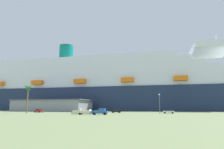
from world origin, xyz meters
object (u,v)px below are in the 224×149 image
at_px(palm_tree, 28,90).
at_px(parked_car_black_coupe, 116,111).
at_px(street_lamp, 159,101).
at_px(parked_car_green_wagon, 99,111).
at_px(small_boat_on_trailer, 83,112).
at_px(pickup_truck, 100,112).
at_px(parked_car_white_van, 169,111).
at_px(cruise_ship, 110,88).
at_px(parked_car_red_hatchback, 39,111).

height_order(palm_tree, parked_car_black_coupe, palm_tree).
bearing_deg(street_lamp, parked_car_green_wagon, 161.07).
xyz_separation_m(small_boat_on_trailer, parked_car_green_wagon, (-1.58, 22.94, -0.12)).
relative_size(pickup_truck, parked_car_green_wagon, 1.17).
bearing_deg(street_lamp, parked_car_black_coupe, 152.29).
bearing_deg(parked_car_white_van, parked_car_black_coupe, 169.46).
relative_size(cruise_ship, palm_tree, 22.57).
bearing_deg(parked_car_green_wagon, pickup_truck, -71.46).
relative_size(street_lamp, parked_car_black_coupe, 1.72).
bearing_deg(parked_car_red_hatchback, small_boat_on_trailer, -32.39).
xyz_separation_m(small_boat_on_trailer, parked_car_black_coupe, (6.09, 23.85, -0.13)).
bearing_deg(pickup_truck, parked_car_green_wagon, 108.54).
bearing_deg(street_lamp, pickup_truck, -146.18).
relative_size(street_lamp, parked_car_white_van, 1.69).
relative_size(parked_car_black_coupe, parked_car_red_hatchback, 0.93).
bearing_deg(parked_car_green_wagon, parked_car_white_van, -6.24).
bearing_deg(parked_car_green_wagon, small_boat_on_trailer, -86.05).
xyz_separation_m(cruise_ship, parked_car_white_van, (39.62, -55.00, -15.04)).
bearing_deg(parked_car_red_hatchback, pickup_truck, -27.40).
height_order(cruise_ship, parked_car_red_hatchback, cruise_ship).
xyz_separation_m(cruise_ship, small_boat_on_trailer, (10.73, -74.61, -14.91)).
xyz_separation_m(cruise_ship, palm_tree, (-19.79, -64.32, -5.90)).
bearing_deg(parked_car_white_van, parked_car_red_hatchback, 179.94).
bearing_deg(cruise_ship, palm_tree, -107.10).
relative_size(palm_tree, parked_car_green_wagon, 2.44).
bearing_deg(parked_car_red_hatchback, cruise_ship, 69.75).
relative_size(small_boat_on_trailer, parked_car_green_wagon, 1.79).
distance_m(parked_car_white_van, parked_car_green_wagon, 30.65).
xyz_separation_m(street_lamp, parked_car_white_van, (3.36, 5.97, -4.20)).
distance_m(small_boat_on_trailer, parked_car_white_van, 34.91).
xyz_separation_m(pickup_truck, street_lamp, (19.59, 13.12, 3.98)).
height_order(pickup_truck, palm_tree, palm_tree).
xyz_separation_m(palm_tree, parked_car_green_wagon, (28.94, 12.65, -9.14)).
xyz_separation_m(cruise_ship, street_lamp, (36.26, -60.97, -10.84)).
bearing_deg(cruise_ship, pickup_truck, -77.32).
height_order(cruise_ship, parked_car_black_coupe, cruise_ship).
xyz_separation_m(small_boat_on_trailer, palm_tree, (-30.52, 10.29, 9.01)).
xyz_separation_m(street_lamp, parked_car_red_hatchback, (-56.53, 6.03, -4.20)).
relative_size(small_boat_on_trailer, parked_car_red_hatchback, 1.83).
bearing_deg(parked_car_black_coupe, pickup_truck, -90.38).
height_order(palm_tree, parked_car_white_van, palm_tree).
bearing_deg(palm_tree, street_lamp, 3.43).
bearing_deg(parked_car_black_coupe, palm_tree, -159.68).
height_order(palm_tree, parked_car_green_wagon, palm_tree).
bearing_deg(parked_car_green_wagon, street_lamp, -18.93).
distance_m(street_lamp, parked_car_white_van, 8.03).
distance_m(small_boat_on_trailer, parked_car_black_coupe, 24.61).
xyz_separation_m(parked_car_white_van, parked_car_black_coupe, (-22.79, 4.24, 0.00)).
height_order(pickup_truck, parked_car_red_hatchback, pickup_truck).
height_order(pickup_truck, street_lamp, street_lamp).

